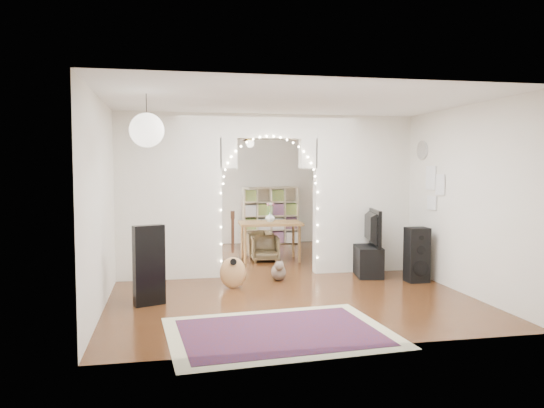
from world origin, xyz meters
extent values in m
plane|color=black|center=(0.00, 0.00, 0.00)|extent=(7.50, 7.50, 0.00)
cube|color=white|center=(0.00, 0.00, 2.70)|extent=(5.00, 7.50, 0.02)
cube|color=silver|center=(0.00, 3.75, 1.35)|extent=(5.00, 0.02, 2.70)
cube|color=silver|center=(0.00, -3.75, 1.35)|extent=(5.00, 0.02, 2.70)
cube|color=silver|center=(-2.50, 0.00, 1.35)|extent=(0.02, 7.50, 2.70)
cube|color=silver|center=(2.50, 0.00, 1.35)|extent=(0.02, 7.50, 2.70)
cube|color=silver|center=(-1.65, 0.00, 1.35)|extent=(1.70, 0.20, 2.70)
cube|color=silver|center=(1.65, 0.00, 1.35)|extent=(1.70, 0.20, 2.70)
cube|color=silver|center=(0.00, 0.00, 2.50)|extent=(1.60, 0.20, 0.40)
cube|color=white|center=(-2.47, 1.80, 1.50)|extent=(0.04, 1.20, 1.40)
cylinder|color=white|center=(2.48, -0.60, 2.10)|extent=(0.03, 0.31, 0.31)
sphere|color=white|center=(-1.90, -2.40, 2.25)|extent=(0.40, 0.40, 0.40)
cube|color=maroon|center=(-0.48, -3.17, 0.01)|extent=(2.56, 2.01, 0.02)
cube|color=black|center=(-1.92, -1.67, 0.53)|extent=(0.43, 0.28, 1.06)
ellipsoid|color=#BB804A|center=(-0.73, -0.92, 0.42)|extent=(0.41, 0.17, 0.48)
cube|color=black|center=(-0.73, -0.92, 0.81)|extent=(0.05, 0.03, 0.55)
cube|color=black|center=(-0.73, -0.92, 1.11)|extent=(0.06, 0.03, 0.12)
ellipsoid|color=brown|center=(0.07, -0.48, 0.13)|extent=(0.28, 0.39, 0.26)
sphere|color=brown|center=(0.05, -0.63, 0.26)|extent=(0.17, 0.17, 0.15)
cone|color=brown|center=(0.01, -0.63, 0.33)|extent=(0.05, 0.05, 0.05)
cone|color=brown|center=(0.09, -0.63, 0.33)|extent=(0.05, 0.05, 0.05)
cylinder|color=brown|center=(0.09, -0.29, 0.04)|extent=(0.07, 0.24, 0.08)
cube|color=black|center=(2.20, -1.02, 0.43)|extent=(0.34, 0.29, 0.87)
cylinder|color=black|center=(2.20, -1.17, 0.24)|extent=(0.25, 0.02, 0.25)
cylinder|color=black|center=(2.20, -1.17, 0.53)|extent=(0.14, 0.02, 0.13)
cylinder|color=black|center=(2.20, -1.17, 0.72)|extent=(0.08, 0.02, 0.08)
cube|color=black|center=(1.63, -0.31, 0.25)|extent=(0.58, 1.06, 0.50)
imported|color=black|center=(1.63, -0.31, 0.81)|extent=(0.33, 1.08, 0.62)
cube|color=#C6B38F|center=(0.71, 3.50, 0.68)|extent=(1.35, 0.75, 1.35)
cube|color=brown|center=(0.28, 1.33, 0.73)|extent=(1.24, 0.86, 0.05)
cylinder|color=brown|center=(-0.25, 1.04, 0.35)|extent=(0.05, 0.05, 0.70)
cylinder|color=brown|center=(0.79, 0.99, 0.35)|extent=(0.05, 0.05, 0.70)
cylinder|color=brown|center=(-0.22, 1.68, 0.35)|extent=(0.05, 0.05, 0.70)
cylinder|color=brown|center=(0.82, 1.63, 0.35)|extent=(0.05, 0.05, 0.70)
imported|color=white|center=(0.28, 1.33, 0.85)|extent=(0.19, 0.19, 0.19)
imported|color=#4C3E26|center=(0.17, 1.25, 0.24)|extent=(0.56, 0.58, 0.49)
imported|color=#4C3E26|center=(0.13, 1.92, 0.25)|extent=(0.63, 0.64, 0.51)
camera|label=1|loc=(-1.68, -8.74, 1.82)|focal=35.00mm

